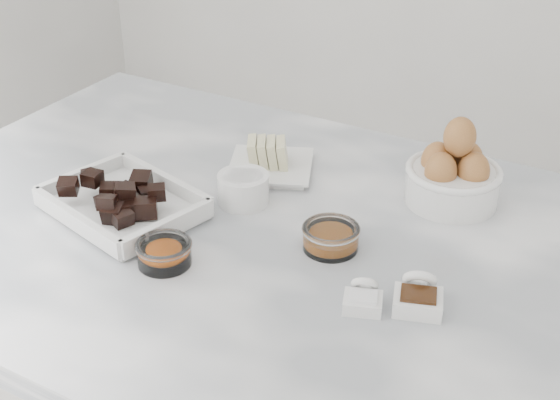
# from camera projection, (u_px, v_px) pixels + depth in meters

# --- Properties ---
(marble_slab) EXTENTS (1.20, 0.80, 0.04)m
(marble_slab) POSITION_uv_depth(u_px,v_px,m) (258.00, 240.00, 1.16)
(marble_slab) COLOR white
(marble_slab) RESTS_ON cabinet
(chocolate_dish) EXTENTS (0.27, 0.23, 0.06)m
(chocolate_dish) POSITION_uv_depth(u_px,v_px,m) (122.00, 199.00, 1.18)
(chocolate_dish) COLOR white
(chocolate_dish) RESTS_ON marble_slab
(butter_plate) EXTENTS (0.18, 0.18, 0.06)m
(butter_plate) POSITION_uv_depth(u_px,v_px,m) (269.00, 161.00, 1.30)
(butter_plate) COLOR white
(butter_plate) RESTS_ON marble_slab
(sugar_ramekin) EXTENTS (0.08, 0.08, 0.05)m
(sugar_ramekin) POSITION_uv_depth(u_px,v_px,m) (243.00, 187.00, 1.21)
(sugar_ramekin) COLOR white
(sugar_ramekin) RESTS_ON marble_slab
(egg_bowl) EXTENTS (0.15, 0.15, 0.14)m
(egg_bowl) POSITION_uv_depth(u_px,v_px,m) (453.00, 175.00, 1.20)
(egg_bowl) COLOR white
(egg_bowl) RESTS_ON marble_slab
(honey_bowl) EXTENTS (0.08, 0.08, 0.04)m
(honey_bowl) POSITION_uv_depth(u_px,v_px,m) (331.00, 237.00, 1.10)
(honey_bowl) COLOR white
(honey_bowl) RESTS_ON marble_slab
(zest_bowl) EXTENTS (0.08, 0.08, 0.03)m
(zest_bowl) POSITION_uv_depth(u_px,v_px,m) (164.00, 252.00, 1.06)
(zest_bowl) COLOR white
(zest_bowl) RESTS_ON marble_slab
(vanilla_spoon) EXTENTS (0.07, 0.09, 0.05)m
(vanilla_spoon) POSITION_uv_depth(u_px,v_px,m) (418.00, 296.00, 0.98)
(vanilla_spoon) COLOR white
(vanilla_spoon) RESTS_ON marble_slab
(salt_spoon) EXTENTS (0.06, 0.07, 0.04)m
(salt_spoon) POSITION_uv_depth(u_px,v_px,m) (363.00, 298.00, 0.99)
(salt_spoon) COLOR white
(salt_spoon) RESTS_ON marble_slab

